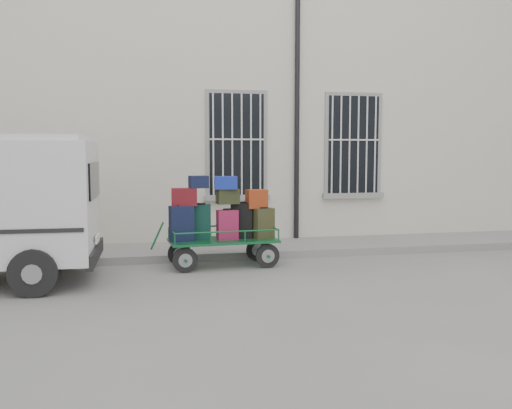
{
  "coord_description": "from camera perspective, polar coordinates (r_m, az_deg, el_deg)",
  "views": [
    {
      "loc": [
        -2.59,
        -9.34,
        2.12
      ],
      "look_at": [
        -0.39,
        1.0,
        1.12
      ],
      "focal_mm": 40.0,
      "sensor_mm": 36.0,
      "label": 1
    }
  ],
  "objects": [
    {
      "name": "ground",
      "position": [
        9.92,
        3.42,
        -6.93
      ],
      "size": [
        80.0,
        80.0,
        0.0
      ],
      "primitive_type": "plane",
      "color": "slate",
      "rests_on": "ground"
    },
    {
      "name": "building",
      "position": [
        15.09,
        -2.14,
        8.76
      ],
      "size": [
        24.0,
        5.15,
        6.0
      ],
      "color": "beige",
      "rests_on": "ground"
    },
    {
      "name": "sidewalk",
      "position": [
        12.0,
        0.62,
        -4.39
      ],
      "size": [
        24.0,
        1.7,
        0.15
      ],
      "primitive_type": "cube",
      "color": "gray",
      "rests_on": "ground"
    },
    {
      "name": "luggage_cart",
      "position": [
        10.38,
        -3.43,
        -1.74
      ],
      "size": [
        2.32,
        1.01,
        1.67
      ],
      "rotation": [
        0.0,
        0.0,
        0.07
      ],
      "color": "black",
      "rests_on": "ground"
    }
  ]
}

